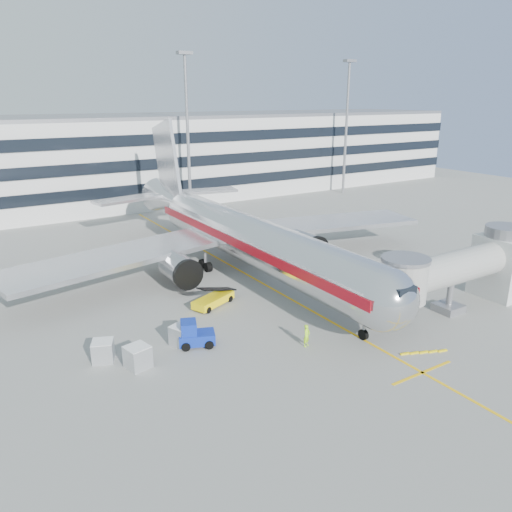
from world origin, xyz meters
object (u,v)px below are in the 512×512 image
baggage_tug (194,335)px  belt_loader (213,299)px  cargo_container_right (182,335)px  main_jet (240,235)px  cargo_container_front (138,357)px  ramp_worker (307,336)px  cargo_container_left (103,351)px

baggage_tug → belt_loader: bearing=52.0°
belt_loader → cargo_container_right: (-5.65, -5.62, 0.18)m
main_jet → belt_loader: (-7.08, -7.15, -3.60)m
belt_loader → cargo_container_front: size_ratio=2.51×
belt_loader → ramp_worker: 11.29m
baggage_tug → cargo_container_left: size_ratio=1.62×
baggage_tug → cargo_container_left: 6.88m
main_jet → ramp_worker: size_ratio=28.00×
ramp_worker → cargo_container_left: bearing=134.9°
cargo_container_right → cargo_container_front: (-4.14, -1.50, 0.02)m
main_jet → ramp_worker: (-4.55, -18.16, -3.33)m
cargo_container_right → ramp_worker: ramp_worker is taller
cargo_container_right → main_jet: bearing=45.1°
baggage_tug → cargo_container_left: (-6.74, 1.41, -0.11)m
belt_loader → cargo_container_left: (-11.64, -4.86, 0.17)m
main_jet → cargo_container_right: main_jet is taller
belt_loader → cargo_container_front: belt_loader is taller
cargo_container_front → ramp_worker: size_ratio=1.04×
main_jet → cargo_container_left: (-18.72, -12.01, -3.43)m
belt_loader → cargo_container_left: 12.61m
cargo_container_front → ramp_worker: (12.31, -3.89, 0.07)m
belt_loader → cargo_container_front: bearing=-144.0°
cargo_container_left → cargo_container_front: (1.85, -2.26, 0.03)m
belt_loader → ramp_worker: belt_loader is taller
main_jet → cargo_container_left: 22.50m
main_jet → belt_loader: 10.69m
cargo_container_right → cargo_container_front: 4.40m
cargo_container_left → ramp_worker: ramp_worker is taller
ramp_worker → cargo_container_right: bearing=125.0°
baggage_tug → main_jet: bearing=48.2°
baggage_tug → cargo_container_right: baggage_tug is taller
main_jet → ramp_worker: main_jet is taller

